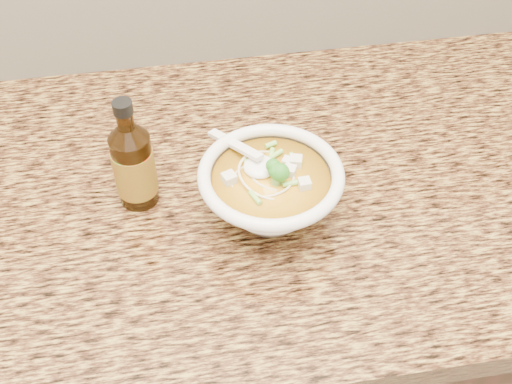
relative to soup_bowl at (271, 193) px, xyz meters
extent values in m
cube|color=#331F0F|center=(-0.12, 0.08, -0.52)|extent=(4.00, 0.65, 0.86)
cube|color=#A98B3E|center=(-0.12, 0.08, -0.07)|extent=(4.00, 0.68, 0.04)
cylinder|color=white|center=(0.00, 0.00, -0.04)|extent=(0.08, 0.08, 0.01)
torus|color=white|center=(0.00, 0.00, 0.03)|extent=(0.19, 0.19, 0.02)
torus|color=beige|center=(0.01, -0.02, 0.03)|extent=(0.12, 0.12, 0.00)
torus|color=beige|center=(-0.01, 0.00, 0.03)|extent=(0.06, 0.06, 0.00)
torus|color=beige|center=(-0.01, 0.00, 0.02)|extent=(0.07, 0.07, 0.00)
torus|color=beige|center=(0.00, 0.00, 0.02)|extent=(0.09, 0.09, 0.00)
torus|color=beige|center=(0.01, -0.01, 0.02)|extent=(0.07, 0.07, 0.00)
torus|color=beige|center=(0.00, 0.00, 0.02)|extent=(0.12, 0.12, 0.00)
torus|color=beige|center=(-0.02, 0.01, 0.02)|extent=(0.05, 0.05, 0.00)
cube|color=silver|center=(0.01, -0.01, 0.03)|extent=(0.01, 0.01, 0.01)
cube|color=silver|center=(-0.04, -0.01, 0.03)|extent=(0.01, 0.01, 0.01)
cube|color=silver|center=(0.04, 0.01, 0.03)|extent=(0.02, 0.02, 0.01)
cube|color=silver|center=(0.03, 0.05, 0.03)|extent=(0.02, 0.02, 0.01)
cube|color=silver|center=(0.01, 0.03, 0.03)|extent=(0.02, 0.02, 0.01)
cube|color=silver|center=(-0.01, 0.01, 0.03)|extent=(0.02, 0.02, 0.02)
ellipsoid|color=#196014|center=(0.01, -0.01, 0.05)|extent=(0.04, 0.04, 0.03)
cylinder|color=#89D251|center=(-0.05, 0.00, 0.03)|extent=(0.02, 0.01, 0.01)
cylinder|color=#89D251|center=(0.05, -0.02, 0.03)|extent=(0.01, 0.02, 0.01)
cylinder|color=#89D251|center=(0.04, 0.04, 0.03)|extent=(0.02, 0.02, 0.01)
cylinder|color=#89D251|center=(0.04, 0.01, 0.03)|extent=(0.02, 0.01, 0.01)
cylinder|color=#89D251|center=(0.01, -0.04, 0.03)|extent=(0.01, 0.02, 0.01)
cylinder|color=#89D251|center=(-0.03, -0.02, 0.03)|extent=(0.02, 0.02, 0.01)
cylinder|color=#89D251|center=(0.03, 0.02, 0.03)|extent=(0.02, 0.01, 0.01)
cylinder|color=#89D251|center=(0.03, 0.04, 0.03)|extent=(0.02, 0.02, 0.01)
ellipsoid|color=white|center=(-0.01, 0.02, 0.03)|extent=(0.04, 0.04, 0.02)
cube|color=white|center=(-0.04, 0.06, 0.04)|extent=(0.07, 0.09, 0.03)
cylinder|color=#331B06|center=(-0.18, 0.06, 0.01)|extent=(0.06, 0.06, 0.12)
cylinder|color=#331B06|center=(-0.18, 0.06, 0.10)|extent=(0.02, 0.02, 0.02)
cylinder|color=black|center=(-0.18, 0.06, 0.12)|extent=(0.03, 0.03, 0.02)
cylinder|color=red|center=(-0.18, 0.06, 0.01)|extent=(0.06, 0.06, 0.07)
camera|label=1|loc=(-0.12, -0.58, 0.63)|focal=45.00mm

